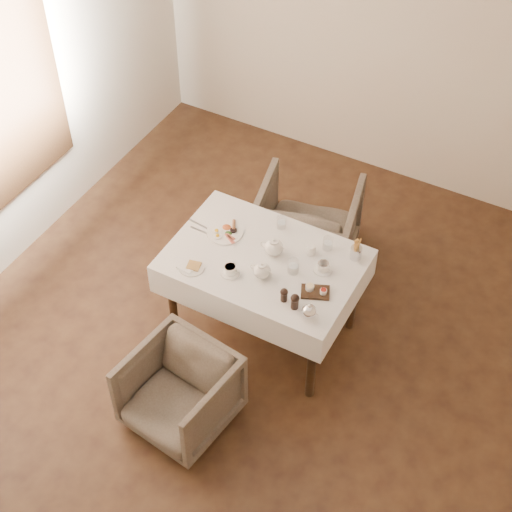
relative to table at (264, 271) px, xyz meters
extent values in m
plane|color=black|center=(0.17, -0.35, -0.64)|extent=(5.00, 5.00, 0.00)
plane|color=beige|center=(0.17, 2.15, 0.81)|extent=(4.50, 0.00, 4.50)
cube|color=black|center=(0.00, 0.00, 0.08)|extent=(1.20, 0.80, 0.04)
cube|color=white|center=(0.00, 0.00, 0.00)|extent=(1.28, 0.88, 0.23)
cylinder|color=black|center=(-0.54, 0.34, -0.29)|extent=(0.06, 0.06, 0.70)
cylinder|color=black|center=(0.54, 0.34, -0.29)|extent=(0.06, 0.06, 0.70)
cylinder|color=black|center=(-0.54, -0.34, -0.29)|extent=(0.06, 0.06, 0.70)
cylinder|color=black|center=(0.54, -0.34, -0.29)|extent=(0.06, 0.06, 0.70)
imported|color=#493E35|center=(-0.12, -0.92, -0.35)|extent=(0.71, 0.72, 0.58)
imported|color=#493E35|center=(-0.05, 0.81, -0.29)|extent=(0.89, 0.91, 0.70)
cylinder|color=white|center=(-0.35, 0.09, 0.12)|extent=(0.25, 0.25, 0.01)
ellipsoid|color=#B65120|center=(-0.36, 0.13, 0.13)|extent=(0.06, 0.06, 0.02)
cylinder|color=brown|center=(-0.33, 0.17, 0.14)|extent=(0.06, 0.09, 0.02)
cylinder|color=black|center=(-0.30, 0.12, 0.13)|extent=(0.05, 0.05, 0.01)
cube|color=#A03225|center=(-0.29, 0.05, 0.13)|extent=(0.09, 0.07, 0.01)
ellipsoid|color=#264C19|center=(-0.32, 0.09, 0.13)|extent=(0.05, 0.04, 0.02)
cylinder|color=white|center=(-0.38, -0.30, 0.12)|extent=(0.17, 0.17, 0.01)
cube|color=olive|center=(-0.37, -0.29, 0.13)|extent=(0.10, 0.10, 0.01)
cube|color=white|center=(-0.41, -0.32, 0.13)|extent=(0.12, 0.10, 0.01)
cylinder|color=white|center=(0.25, 0.19, 0.16)|extent=(0.07, 0.07, 0.07)
cylinder|color=white|center=(-0.13, -0.22, 0.12)|extent=(0.13, 0.13, 0.01)
cylinder|color=white|center=(-0.13, -0.22, 0.15)|extent=(0.09, 0.09, 0.06)
cylinder|color=#996445|center=(-0.13, -0.22, 0.18)|extent=(0.07, 0.07, 0.00)
cylinder|color=white|center=(0.39, 0.10, 0.12)|extent=(0.13, 0.13, 0.01)
cylinder|color=white|center=(0.39, 0.10, 0.15)|extent=(0.10, 0.10, 0.06)
cylinder|color=#996445|center=(0.39, 0.10, 0.18)|extent=(0.07, 0.07, 0.00)
cylinder|color=silver|center=(-0.04, 0.32, 0.16)|extent=(0.07, 0.07, 0.09)
cylinder|color=silver|center=(0.22, -0.01, 0.17)|extent=(0.09, 0.09, 0.10)
cylinder|color=silver|center=(0.33, 0.29, 0.16)|extent=(0.09, 0.09, 0.10)
cube|color=black|center=(0.43, -0.11, 0.12)|extent=(0.22, 0.18, 0.02)
cylinder|color=white|center=(0.39, -0.11, 0.15)|extent=(0.06, 0.06, 0.03)
cylinder|color=maroon|center=(0.48, -0.10, 0.15)|extent=(0.04, 0.04, 0.03)
cylinder|color=silver|center=(0.53, 0.30, 0.16)|extent=(0.08, 0.08, 0.09)
cube|color=silver|center=(-0.54, 0.07, 0.12)|extent=(0.20, 0.04, 0.00)
cube|color=silver|center=(-0.49, 0.02, 0.12)|extent=(0.20, 0.02, 0.00)
camera|label=1|loc=(1.69, -3.20, 3.87)|focal=55.00mm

